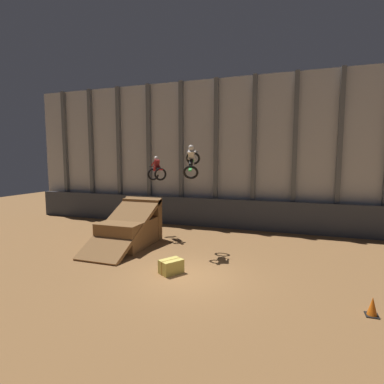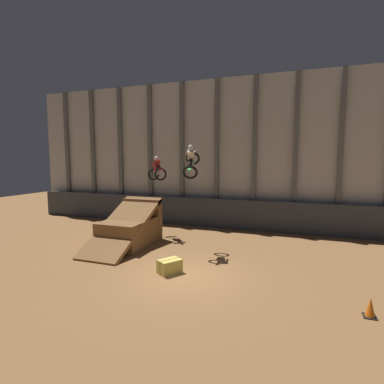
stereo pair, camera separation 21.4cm
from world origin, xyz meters
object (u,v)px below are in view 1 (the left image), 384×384
Objects in this scene: rider_bike_left_air at (157,170)px; hay_bale_trackside at (171,266)px; traffic_cone_near_ramp at (372,307)px; dirt_ramp at (131,229)px; rider_bike_right_air at (192,161)px.

rider_bike_left_air reaches higher than hay_bale_trackside.
hay_bale_trackside is at bearing -102.71° from rider_bike_left_air.
traffic_cone_near_ramp is at bearing -9.32° from hay_bale_trackside.
rider_bike_left_air is 2.80× the size of traffic_cone_near_ramp.
rider_bike_right_air is at bearing -1.34° from dirt_ramp.
dirt_ramp is 4.47× the size of hay_bale_trackside.
traffic_cone_near_ramp is 0.54× the size of hay_bale_trackside.
rider_bike_right_air reaches higher than dirt_ramp.
dirt_ramp is at bearing 164.94° from rider_bike_right_air.
dirt_ramp reaches higher than hay_bale_trackside.
rider_bike_left_air is at bearing 76.68° from dirt_ramp.
traffic_cone_near_ramp is (10.11, -6.48, -3.66)m from rider_bike_left_air.
rider_bike_left_air is at bearing 120.76° from hay_bale_trackside.
rider_bike_right_air is 3.26× the size of traffic_cone_near_ramp.
rider_bike_left_air reaches higher than dirt_ramp.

